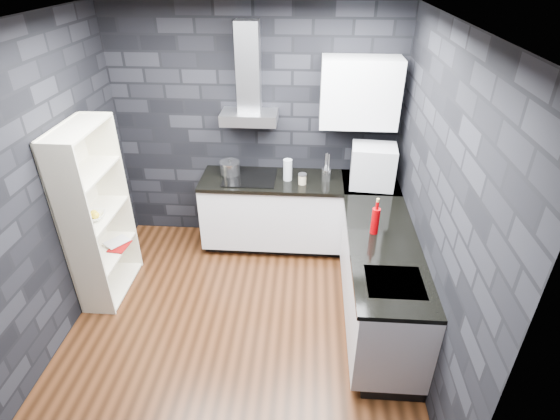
# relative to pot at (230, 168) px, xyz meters

# --- Properties ---
(ground) EXTENTS (3.20, 3.20, 0.00)m
(ground) POSITION_rel_pot_xyz_m (0.28, -1.37, -0.98)
(ground) COLOR #482512
(ceiling) EXTENTS (3.20, 3.20, 0.00)m
(ceiling) POSITION_rel_pot_xyz_m (0.28, -1.37, 1.72)
(ceiling) COLOR white
(wall_back) EXTENTS (3.20, 0.05, 2.70)m
(wall_back) POSITION_rel_pot_xyz_m (0.28, 0.25, 0.37)
(wall_back) COLOR black
(wall_back) RESTS_ON ground
(wall_front) EXTENTS (3.20, 0.05, 2.70)m
(wall_front) POSITION_rel_pot_xyz_m (0.28, -3.00, 0.37)
(wall_front) COLOR black
(wall_front) RESTS_ON ground
(wall_left) EXTENTS (0.05, 3.20, 2.70)m
(wall_left) POSITION_rel_pot_xyz_m (-1.34, -1.37, 0.37)
(wall_left) COLOR black
(wall_left) RESTS_ON ground
(wall_right) EXTENTS (0.05, 3.20, 2.70)m
(wall_right) POSITION_rel_pot_xyz_m (1.91, -1.37, 0.37)
(wall_right) COLOR black
(wall_right) RESTS_ON ground
(toekick_back) EXTENTS (2.18, 0.50, 0.10)m
(toekick_back) POSITION_rel_pot_xyz_m (0.78, -0.03, -0.93)
(toekick_back) COLOR black
(toekick_back) RESTS_ON ground
(toekick_right) EXTENTS (0.50, 1.78, 0.10)m
(toekick_right) POSITION_rel_pot_xyz_m (1.62, -1.27, -0.93)
(toekick_right) COLOR black
(toekick_right) RESTS_ON ground
(counter_back_cab) EXTENTS (2.20, 0.60, 0.76)m
(counter_back_cab) POSITION_rel_pot_xyz_m (0.78, -0.07, -0.50)
(counter_back_cab) COLOR white
(counter_back_cab) RESTS_ON ground
(counter_right_cab) EXTENTS (0.60, 1.80, 0.76)m
(counter_right_cab) POSITION_rel_pot_xyz_m (1.58, -1.27, -0.50)
(counter_right_cab) COLOR white
(counter_right_cab) RESTS_ON ground
(counter_back_top) EXTENTS (2.20, 0.62, 0.04)m
(counter_back_top) POSITION_rel_pot_xyz_m (0.78, -0.08, -0.10)
(counter_back_top) COLOR black
(counter_back_top) RESTS_ON counter_back_cab
(counter_right_top) EXTENTS (0.62, 1.80, 0.04)m
(counter_right_top) POSITION_rel_pot_xyz_m (1.57, -1.27, -0.10)
(counter_right_top) COLOR black
(counter_right_top) RESTS_ON counter_right_cab
(counter_corner_top) EXTENTS (0.62, 0.62, 0.04)m
(counter_corner_top) POSITION_rel_pot_xyz_m (1.58, -0.07, -0.10)
(counter_corner_top) COLOR black
(counter_corner_top) RESTS_ON counter_right_cab
(hood_body) EXTENTS (0.60, 0.34, 0.12)m
(hood_body) POSITION_rel_pot_xyz_m (0.23, 0.06, 0.58)
(hood_body) COLOR #AAAAAF
(hood_body) RESTS_ON wall_back
(hood_chimney) EXTENTS (0.24, 0.20, 0.90)m
(hood_chimney) POSITION_rel_pot_xyz_m (0.23, 0.13, 1.09)
(hood_chimney) COLOR #AAAAAF
(hood_chimney) RESTS_ON hood_body
(upper_cabinet) EXTENTS (0.80, 0.35, 0.70)m
(upper_cabinet) POSITION_rel_pot_xyz_m (1.38, 0.05, 0.87)
(upper_cabinet) COLOR white
(upper_cabinet) RESTS_ON wall_back
(cooktop) EXTENTS (0.58, 0.50, 0.01)m
(cooktop) POSITION_rel_pot_xyz_m (0.23, -0.07, -0.07)
(cooktop) COLOR black
(cooktop) RESTS_ON counter_back_top
(sink_rim) EXTENTS (0.44, 0.40, 0.01)m
(sink_rim) POSITION_rel_pot_xyz_m (1.58, -1.77, -0.08)
(sink_rim) COLOR #AAAAAF
(sink_rim) RESTS_ON counter_right_top
(pot) EXTENTS (0.24, 0.24, 0.13)m
(pot) POSITION_rel_pot_xyz_m (0.00, 0.00, 0.00)
(pot) COLOR silver
(pot) RESTS_ON cooktop
(glass_vase) EXTENTS (0.12, 0.12, 0.24)m
(glass_vase) POSITION_rel_pot_xyz_m (0.66, -0.09, 0.04)
(glass_vase) COLOR silver
(glass_vase) RESTS_ON counter_back_top
(storage_jar) EXTENTS (0.10, 0.10, 0.11)m
(storage_jar) POSITION_rel_pot_xyz_m (0.83, -0.18, -0.03)
(storage_jar) COLOR #C2B38C
(storage_jar) RESTS_ON counter_back_top
(utensil_crock) EXTENTS (0.13, 0.13, 0.13)m
(utensil_crock) POSITION_rel_pot_xyz_m (1.09, -0.06, -0.01)
(utensil_crock) COLOR silver
(utensil_crock) RESTS_ON counter_back_top
(appliance_garage) EXTENTS (0.48, 0.39, 0.46)m
(appliance_garage) POSITION_rel_pot_xyz_m (1.57, -0.16, 0.15)
(appliance_garage) COLOR #BBBCC2
(appliance_garage) RESTS_ON counter_back_top
(red_bottle) EXTENTS (0.09, 0.09, 0.25)m
(red_bottle) POSITION_rel_pot_xyz_m (1.50, -1.09, 0.05)
(red_bottle) COLOR #980005
(red_bottle) RESTS_ON counter_right_top
(bookshelf) EXTENTS (0.56, 0.86, 1.80)m
(bookshelf) POSITION_rel_pot_xyz_m (-1.14, -0.98, -0.08)
(bookshelf) COLOR #ECE5C7
(bookshelf) RESTS_ON ground
(fruit_bowl) EXTENTS (0.26, 0.26, 0.06)m
(fruit_bowl) POSITION_rel_pot_xyz_m (-1.14, -1.05, -0.04)
(fruit_bowl) COLOR white
(fruit_bowl) RESTS_ON bookshelf
(book_red) EXTENTS (0.18, 0.04, 0.23)m
(book_red) POSITION_rel_pot_xyz_m (-1.12, -0.87, -0.41)
(book_red) COLOR maroon
(book_red) RESTS_ON bookshelf
(book_second) EXTENTS (0.15, 0.12, 0.23)m
(book_second) POSITION_rel_pot_xyz_m (-1.15, -0.78, -0.38)
(book_second) COLOR #B2B2B2
(book_second) RESTS_ON bookshelf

